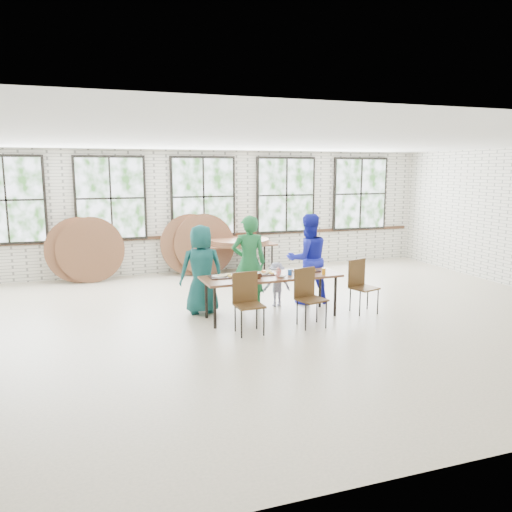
{
  "coord_description": "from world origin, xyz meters",
  "views": [
    {
      "loc": [
        -2.76,
        -7.69,
        2.53
      ],
      "look_at": [
        0.0,
        0.4,
        1.05
      ],
      "focal_mm": 35.0,
      "sensor_mm": 36.0,
      "label": 1
    }
  ],
  "objects": [
    {
      "name": "room",
      "position": [
        0.0,
        4.44,
        1.83
      ],
      "size": [
        12.0,
        12.0,
        12.0
      ],
      "color": "beige",
      "rests_on": "ground"
    },
    {
      "name": "dining_table",
      "position": [
        0.2,
        0.16,
        0.69
      ],
      "size": [
        2.43,
        0.89,
        0.74
      ],
      "rotation": [
        0.0,
        0.0,
        0.04
      ],
      "color": "brown",
      "rests_on": "ground"
    },
    {
      "name": "chair_near_left",
      "position": [
        -0.44,
        -0.47,
        0.56
      ],
      "size": [
        0.44,
        0.43,
        0.95
      ],
      "rotation": [
        0.0,
        0.0,
        0.05
      ],
      "color": "#4B3219",
      "rests_on": "ground"
    },
    {
      "name": "chair_near_right",
      "position": [
        0.6,
        -0.46,
        0.56
      ],
      "size": [
        0.51,
        0.5,
        0.95
      ],
      "rotation": [
        0.0,
        0.0,
        0.27
      ],
      "color": "#4B3219",
      "rests_on": "ground"
    },
    {
      "name": "chair_spare",
      "position": [
        1.83,
        -0.03,
        0.56
      ],
      "size": [
        0.52,
        0.52,
        0.95
      ],
      "rotation": [
        0.0,
        0.0,
        0.31
      ],
      "color": "#4B3219",
      "rests_on": "ground"
    },
    {
      "name": "adult_teal",
      "position": [
        -0.88,
        0.81,
        0.79
      ],
      "size": [
        0.78,
        0.52,
        1.59
      ],
      "primitive_type": "imported",
      "rotation": [
        0.0,
        0.0,
        3.13
      ],
      "color": "#175358",
      "rests_on": "ground"
    },
    {
      "name": "adult_green",
      "position": [
        0.0,
        0.81,
        0.86
      ],
      "size": [
        0.69,
        0.51,
        1.73
      ],
      "primitive_type": "imported",
      "rotation": [
        0.0,
        0.0,
        2.97
      ],
      "color": "#1C6935",
      "rests_on": "ground"
    },
    {
      "name": "toddler",
      "position": [
        0.55,
        0.81,
        0.42
      ],
      "size": [
        0.55,
        0.33,
        0.83
      ],
      "primitive_type": "imported",
      "rotation": [
        0.0,
        0.0,
        3.1
      ],
      "color": "#191646",
      "rests_on": "ground"
    },
    {
      "name": "adult_blue",
      "position": [
        1.18,
        0.81,
        0.86
      ],
      "size": [
        0.85,
        0.67,
        1.72
      ],
      "primitive_type": "imported",
      "rotation": [
        0.0,
        0.0,
        3.11
      ],
      "color": "#1A21B6",
      "rests_on": "ground"
    },
    {
      "name": "storage_table",
      "position": [
        0.72,
        3.86,
        0.69
      ],
      "size": [
        1.84,
        0.84,
        0.74
      ],
      "rotation": [
        0.0,
        0.0,
        0.05
      ],
      "color": "brown",
      "rests_on": "ground"
    },
    {
      "name": "tabletop_clutter",
      "position": [
        0.29,
        0.14,
        0.77
      ],
      "size": [
        1.98,
        0.59,
        0.11
      ],
      "color": "black",
      "rests_on": "dining_table"
    },
    {
      "name": "round_tops_stacked",
      "position": [
        0.72,
        3.86,
        0.8
      ],
      "size": [
        1.5,
        1.5,
        0.13
      ],
      "color": "brown",
      "rests_on": "storage_table"
    },
    {
      "name": "round_tops_leaning",
      "position": [
        -1.53,
        4.11,
        0.74
      ],
      "size": [
        4.38,
        0.46,
        1.49
      ],
      "color": "brown",
      "rests_on": "ground"
    }
  ]
}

